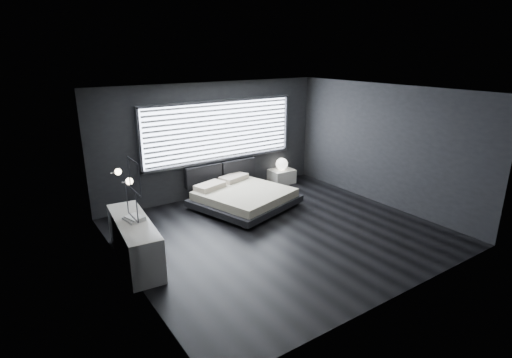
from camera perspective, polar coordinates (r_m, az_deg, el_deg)
room at (r=7.66m, az=3.57°, el=1.94°), size 6.04×6.00×2.80m
window at (r=9.92m, az=-5.07°, el=6.83°), size 4.14×0.09×1.52m
headboard at (r=10.10m, az=-4.97°, el=0.96°), size 1.96×0.16×0.52m
sconce_near at (r=6.39m, az=-17.67°, el=-0.31°), size 0.18×0.11×0.11m
sconce_far at (r=6.94m, az=-19.13°, el=0.98°), size 0.18×0.11×0.11m
wall_art_upper at (r=5.74m, az=-17.00°, el=0.35°), size 0.01×0.48×0.48m
wall_art_lower at (r=6.11m, az=-17.33°, el=-3.27°), size 0.01×0.48×0.48m
bed at (r=9.34m, az=-1.80°, el=-2.52°), size 2.50×2.44×0.53m
nightstand at (r=11.06m, az=3.64°, el=0.42°), size 0.66×0.56×0.38m
orb_lamp at (r=10.95m, az=3.70°, el=2.17°), size 0.33×0.33×0.33m
dresser at (r=7.23m, az=-16.93°, el=-8.49°), size 0.72×1.96×0.77m
book_stack at (r=7.07m, az=-17.01°, el=-5.39°), size 0.33×0.40×0.07m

